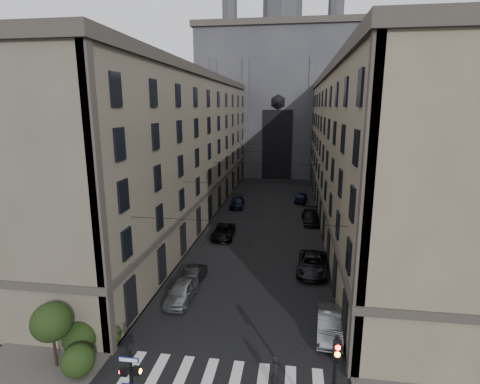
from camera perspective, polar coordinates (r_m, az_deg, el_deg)
The scene contains 19 objects.
sidewalk_left at distance 52.46m, azimuth -7.58°, elevation -3.33°, with size 7.00×80.00×0.15m, color #383533.
sidewalk_right at distance 51.01m, azimuth 15.82°, elevation -4.18°, with size 7.00×80.00×0.15m, color #383533.
zebra_crossing at distance 23.00m, azimuth -2.81°, elevation -26.56°, with size 11.00×3.20×0.01m, color beige.
building_left at distance 51.57m, azimuth -11.06°, elevation 6.78°, with size 13.60×60.60×18.85m.
building_right at distance 49.68m, azimuth 19.85°, elevation 6.03°, with size 13.60×60.60×18.85m.
gothic_tower at distance 87.49m, azimuth 6.19°, elevation 14.89°, with size 35.00×23.00×58.00m.
pedestrian_signal_left at distance 19.86m, azimuth -16.24°, elevation -25.93°, with size 1.02×0.38×4.00m.
traffic_light_right at distance 18.37m, azimuth 14.28°, elevation -25.62°, with size 0.34×0.50×5.20m.
shrub_cluster at distance 24.86m, azimuth -24.26°, elevation -19.38°, with size 3.90×4.40×3.90m.
tram_wires at distance 48.73m, azimuth 4.04°, elevation 4.15°, with size 14.00×60.00×0.43m.
car_left_near at distance 30.05m, azimuth -8.88°, elevation -14.74°, with size 1.79×4.44×1.51m, color slate.
car_left_midnear at distance 32.58m, azimuth -7.28°, elevation -12.61°, with size 1.38×3.94×1.30m, color black.
car_left_midfar at distance 42.87m, azimuth -2.58°, elevation -6.06°, with size 2.34×5.08×1.41m, color black.
car_left_far at distance 55.57m, azimuth -0.44°, elevation -1.61°, with size 2.00×4.92×1.43m, color black.
car_right_near at distance 26.51m, azimuth 13.51°, elevation -19.06°, with size 1.58×4.52×1.49m, color slate.
car_right_midnear at distance 34.89m, azimuth 10.97°, elevation -10.71°, with size 2.62×5.68×1.58m, color black.
car_right_midfar at distance 49.02m, azimuth 10.77°, elevation -3.75°, with size 2.19×5.39×1.56m, color black.
car_right_far at distance 59.19m, azimuth 9.28°, elevation -0.87°, with size 1.70×4.23×1.44m, color black.
pedestrian at distance 21.95m, azimuth 5.46°, elevation -25.67°, with size 0.69×0.45×1.90m, color black.
Camera 1 is at (3.57, -12.40, 14.61)m, focal length 28.00 mm.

